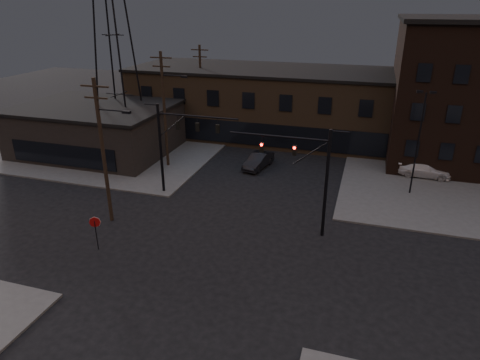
{
  "coord_description": "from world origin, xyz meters",
  "views": [
    {
      "loc": [
        8.83,
        -23.3,
        15.85
      ],
      "look_at": [
        0.15,
        4.72,
        3.5
      ],
      "focal_mm": 32.0,
      "sensor_mm": 36.0,
      "label": 1
    }
  ],
  "objects_px": {
    "traffic_signal_near": "(311,171)",
    "car_crossing": "(258,161)",
    "stop_sign": "(95,226)",
    "parked_car_lot_b": "(424,169)",
    "traffic_signal_far": "(174,140)",
    "parked_car_lot_a": "(436,162)"
  },
  "relations": [
    {
      "from": "traffic_signal_near",
      "to": "car_crossing",
      "type": "distance_m",
      "value": 14.31
    },
    {
      "from": "traffic_signal_near",
      "to": "parked_car_lot_a",
      "type": "distance_m",
      "value": 19.48
    },
    {
      "from": "stop_sign",
      "to": "traffic_signal_near",
      "type": "bearing_deg",
      "value": 25.9
    },
    {
      "from": "traffic_signal_near",
      "to": "stop_sign",
      "type": "bearing_deg",
      "value": -154.1
    },
    {
      "from": "traffic_signal_near",
      "to": "car_crossing",
      "type": "xyz_separation_m",
      "value": [
        -6.84,
        11.85,
        -4.19
      ]
    },
    {
      "from": "stop_sign",
      "to": "parked_car_lot_b",
      "type": "distance_m",
      "value": 30.41
    },
    {
      "from": "parked_car_lot_a",
      "to": "car_crossing",
      "type": "bearing_deg",
      "value": 78.65
    },
    {
      "from": "stop_sign",
      "to": "car_crossing",
      "type": "bearing_deg",
      "value": 70.43
    },
    {
      "from": "stop_sign",
      "to": "traffic_signal_far",
      "type": "bearing_deg",
      "value": 82.68
    },
    {
      "from": "parked_car_lot_a",
      "to": "traffic_signal_far",
      "type": "bearing_deg",
      "value": 94.21
    },
    {
      "from": "traffic_signal_far",
      "to": "car_crossing",
      "type": "bearing_deg",
      "value": 57.91
    },
    {
      "from": "traffic_signal_near",
      "to": "parked_car_lot_b",
      "type": "xyz_separation_m",
      "value": [
        9.1,
        13.99,
        -4.08
      ]
    },
    {
      "from": "traffic_signal_near",
      "to": "stop_sign",
      "type": "xyz_separation_m",
      "value": [
        -13.36,
        -6.49,
        -3.09
      ]
    },
    {
      "from": "traffic_signal_near",
      "to": "parked_car_lot_b",
      "type": "height_order",
      "value": "traffic_signal_near"
    },
    {
      "from": "parked_car_lot_a",
      "to": "parked_car_lot_b",
      "type": "height_order",
      "value": "parked_car_lot_a"
    },
    {
      "from": "traffic_signal_near",
      "to": "parked_car_lot_a",
      "type": "relative_size",
      "value": 1.64
    },
    {
      "from": "traffic_signal_far",
      "to": "car_crossing",
      "type": "relative_size",
      "value": 1.77
    },
    {
      "from": "traffic_signal_near",
      "to": "car_crossing",
      "type": "bearing_deg",
      "value": 119.98
    },
    {
      "from": "stop_sign",
      "to": "car_crossing",
      "type": "distance_m",
      "value": 19.49
    },
    {
      "from": "traffic_signal_near",
      "to": "stop_sign",
      "type": "height_order",
      "value": "traffic_signal_near"
    },
    {
      "from": "traffic_signal_far",
      "to": "parked_car_lot_a",
      "type": "relative_size",
      "value": 1.64
    },
    {
      "from": "stop_sign",
      "to": "parked_car_lot_b",
      "type": "relative_size",
      "value": 0.51
    }
  ]
}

